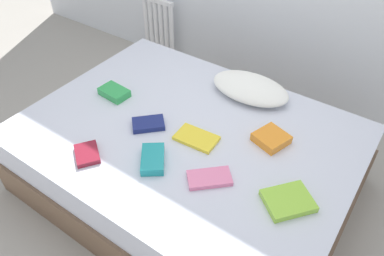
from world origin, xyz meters
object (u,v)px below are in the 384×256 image
(pillow, at_px, (250,88))
(bed, at_px, (188,159))
(textbook_pink, at_px, (209,178))
(textbook_green, at_px, (114,92))
(textbook_orange, at_px, (271,138))
(textbook_lime, at_px, (288,201))
(textbook_navy, at_px, (148,124))
(textbook_yellow, at_px, (196,138))
(textbook_maroon, at_px, (87,154))
(textbook_teal, at_px, (153,159))
(radiator, at_px, (159,26))

(pillow, bearing_deg, bed, -104.08)
(textbook_pink, height_order, textbook_green, textbook_green)
(textbook_orange, xyz_separation_m, textbook_lime, (0.26, -0.35, -0.01))
(textbook_navy, xyz_separation_m, textbook_yellow, (0.31, 0.07, -0.01))
(pillow, xyz_separation_m, textbook_maroon, (-0.47, -1.03, -0.04))
(textbook_lime, relative_size, textbook_green, 1.18)
(textbook_green, relative_size, textbook_yellow, 0.80)
(bed, xyz_separation_m, textbook_yellow, (0.09, -0.04, 0.26))
(textbook_maroon, xyz_separation_m, textbook_navy, (0.12, 0.39, 0.00))
(pillow, xyz_separation_m, textbook_yellow, (-0.04, -0.57, -0.04))
(pillow, distance_m, textbook_orange, 0.47)
(textbook_orange, relative_size, textbook_teal, 0.83)
(textbook_green, bearing_deg, textbook_yellow, 0.80)
(textbook_navy, xyz_separation_m, textbook_teal, (0.22, -0.22, 0.01))
(textbook_navy, bearing_deg, radiator, 81.89)
(textbook_pink, xyz_separation_m, textbook_maroon, (-0.66, -0.24, 0.00))
(textbook_navy, bearing_deg, textbook_green, 119.07)
(bed, xyz_separation_m, textbook_maroon, (-0.33, -0.50, 0.27))
(bed, xyz_separation_m, textbook_green, (-0.61, 0.01, 0.28))
(textbook_lime, relative_size, textbook_pink, 1.01)
(textbook_orange, bearing_deg, radiator, 166.29)
(radiator, xyz_separation_m, textbook_teal, (1.19, -1.52, 0.16))
(textbook_maroon, height_order, textbook_teal, textbook_teal)
(bed, bearing_deg, textbook_pink, -38.19)
(textbook_maroon, distance_m, textbook_yellow, 0.63)
(bed, relative_size, textbook_teal, 9.64)
(radiator, bearing_deg, bed, -45.17)
(bed, relative_size, textbook_green, 10.26)
(textbook_orange, bearing_deg, pillow, 150.93)
(textbook_teal, bearing_deg, textbook_yellow, 125.42)
(bed, bearing_deg, textbook_yellow, -21.75)
(textbook_pink, distance_m, textbook_teal, 0.33)
(textbook_green, xyz_separation_m, textbook_teal, (0.61, -0.33, -0.00))
(pillow, xyz_separation_m, textbook_navy, (-0.35, -0.64, -0.04))
(textbook_lime, xyz_separation_m, textbook_maroon, (-1.05, -0.34, -0.00))
(textbook_green, distance_m, textbook_maroon, 0.57)
(pillow, bearing_deg, textbook_lime, -49.99)
(textbook_green, relative_size, textbook_maroon, 1.14)
(textbook_teal, bearing_deg, textbook_maroon, -99.99)
(radiator, relative_size, textbook_yellow, 2.24)
(textbook_pink, distance_m, textbook_maroon, 0.70)
(bed, distance_m, textbook_teal, 0.43)
(pillow, bearing_deg, textbook_yellow, -94.29)
(pillow, height_order, textbook_orange, pillow)
(textbook_green, bearing_deg, bed, 3.71)
(textbook_green, relative_size, textbook_navy, 1.02)
(textbook_teal, bearing_deg, textbook_navy, -172.38)
(textbook_orange, relative_size, textbook_yellow, 0.70)
(bed, height_order, textbook_yellow, textbook_yellow)
(textbook_navy, bearing_deg, textbook_maroon, -151.69)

